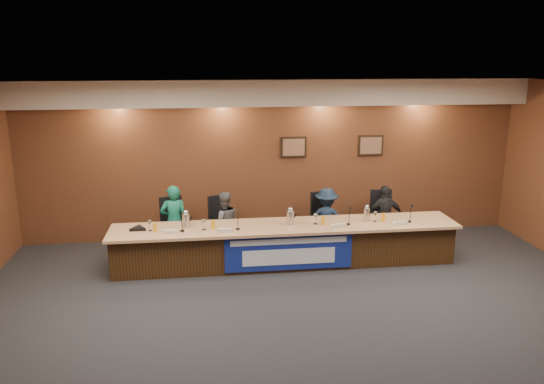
{
  "coord_description": "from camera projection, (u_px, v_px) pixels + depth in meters",
  "views": [
    {
      "loc": [
        -1.37,
        -6.41,
        3.66
      ],
      "look_at": [
        -0.24,
        2.41,
        1.34
      ],
      "focal_mm": 35.0,
      "sensor_mm": 36.0,
      "label": 1
    }
  ],
  "objects": [
    {
      "name": "panelist_b",
      "position": [
        224.0,
        223.0,
        9.86
      ],
      "size": [
        0.66,
        0.56,
        1.21
      ],
      "primitive_type": "imported",
      "rotation": [
        0.0,
        0.0,
        3.32
      ],
      "color": "#505256",
      "rests_on": "floor"
    },
    {
      "name": "juice_glass_a",
      "position": [
        155.0,
        227.0,
        8.95
      ],
      "size": [
        0.06,
        0.06,
        0.15
      ],
      "primitive_type": "cylinder",
      "color": "orange",
      "rests_on": "dais_top"
    },
    {
      "name": "wall_photo_right",
      "position": [
        371.0,
        145.0,
        10.83
      ],
      "size": [
        0.52,
        0.04,
        0.42
      ],
      "primitive_type": "cube",
      "color": "black",
      "rests_on": "wall_back"
    },
    {
      "name": "wall_back",
      "position": [
        274.0,
        160.0,
        10.67
      ],
      "size": [
        10.0,
        0.04,
        3.2
      ],
      "primitive_type": "cube",
      "color": "brown",
      "rests_on": "floor"
    },
    {
      "name": "carafe_mid",
      "position": [
        290.0,
        218.0,
        9.3
      ],
      "size": [
        0.13,
        0.13,
        0.25
      ],
      "primitive_type": "cylinder",
      "color": "silver",
      "rests_on": "dais_top"
    },
    {
      "name": "office_chair_b",
      "position": [
        224.0,
        228.0,
        9.99
      ],
      "size": [
        0.63,
        0.63,
        0.08
      ],
      "primitive_type": "cube",
      "rotation": [
        0.0,
        0.0,
        0.4
      ],
      "color": "black",
      "rests_on": "floor"
    },
    {
      "name": "microphone_d",
      "position": [
        409.0,
        221.0,
        9.47
      ],
      "size": [
        0.07,
        0.07,
        0.02
      ],
      "primitive_type": "cylinder",
      "color": "black",
      "rests_on": "dais_top"
    },
    {
      "name": "wall_photo_left",
      "position": [
        294.0,
        147.0,
        10.63
      ],
      "size": [
        0.52,
        0.04,
        0.42
      ],
      "primitive_type": "cube",
      "color": "black",
      "rests_on": "wall_back"
    },
    {
      "name": "carafe_left",
      "position": [
        186.0,
        221.0,
        9.14
      ],
      "size": [
        0.13,
        0.13,
        0.25
      ],
      "primitive_type": "cylinder",
      "color": "silver",
      "rests_on": "dais_top"
    },
    {
      "name": "water_glass_b",
      "position": [
        204.0,
        225.0,
        9.02
      ],
      "size": [
        0.08,
        0.08,
        0.18
      ],
      "primitive_type": "cylinder",
      "color": "silver",
      "rests_on": "dais_top"
    },
    {
      "name": "nameplate_b",
      "position": [
        225.0,
        230.0,
        8.89
      ],
      "size": [
        0.24,
        0.08,
        0.1
      ],
      "primitive_type": "cube",
      "rotation": [
        0.31,
        0.0,
        0.0
      ],
      "color": "white",
      "rests_on": "dais_top"
    },
    {
      "name": "office_chair_d",
      "position": [
        383.0,
        222.0,
        10.38
      ],
      "size": [
        0.51,
        0.51,
        0.08
      ],
      "primitive_type": "cube",
      "rotation": [
        0.0,
        0.0,
        -0.07
      ],
      "color": "black",
      "rests_on": "floor"
    },
    {
      "name": "office_chair_a",
      "position": [
        175.0,
        230.0,
        9.88
      ],
      "size": [
        0.6,
        0.6,
        0.08
      ],
      "primitive_type": "cube",
      "rotation": [
        0.0,
        0.0,
        0.31
      ],
      "color": "black",
      "rests_on": "floor"
    },
    {
      "name": "juice_glass_b",
      "position": [
        213.0,
        224.0,
        9.09
      ],
      "size": [
        0.06,
        0.06,
        0.15
      ],
      "primitive_type": "cylinder",
      "color": "orange",
      "rests_on": "dais_top"
    },
    {
      "name": "nameplate_a",
      "position": [
        170.0,
        232.0,
        8.82
      ],
      "size": [
        0.24,
        0.08,
        0.1
      ],
      "primitive_type": "cube",
      "rotation": [
        0.31,
        0.0,
        0.0
      ],
      "color": "white",
      "rests_on": "dais_top"
    },
    {
      "name": "dais_top",
      "position": [
        286.0,
        226.0,
        9.31
      ],
      "size": [
        6.1,
        0.95,
        0.05
      ],
      "primitive_type": "cube",
      "color": "tan",
      "rests_on": "dais_body"
    },
    {
      "name": "juice_glass_c",
      "position": [
        323.0,
        220.0,
        9.31
      ],
      "size": [
        0.06,
        0.06,
        0.15
      ],
      "primitive_type": "cylinder",
      "color": "orange",
      "rests_on": "dais_top"
    },
    {
      "name": "water_glass_c",
      "position": [
        316.0,
        219.0,
        9.33
      ],
      "size": [
        0.08,
        0.08,
        0.18
      ],
      "primitive_type": "cylinder",
      "color": "silver",
      "rests_on": "dais_top"
    },
    {
      "name": "nameplate_d",
      "position": [
        401.0,
        223.0,
        9.28
      ],
      "size": [
        0.24,
        0.08,
        0.1
      ],
      "primitive_type": "cube",
      "rotation": [
        0.31,
        0.0,
        0.0
      ],
      "color": "white",
      "rests_on": "dais_top"
    },
    {
      "name": "banner_text_lower",
      "position": [
        289.0,
        257.0,
        9.06
      ],
      "size": [
        1.6,
        0.01,
        0.28
      ],
      "primitive_type": "cube",
      "color": "silver",
      "rests_on": "banner"
    },
    {
      "name": "water_glass_d",
      "position": [
        375.0,
        217.0,
        9.47
      ],
      "size": [
        0.08,
        0.08,
        0.18
      ],
      "primitive_type": "cylinder",
      "color": "silver",
      "rests_on": "dais_top"
    },
    {
      "name": "microphone_a",
      "position": [
        182.0,
        231.0,
        8.96
      ],
      "size": [
        0.07,
        0.07,
        0.02
      ],
      "primitive_type": "cylinder",
      "color": "black",
      "rests_on": "dais_top"
    },
    {
      "name": "ceiling",
      "position": [
        317.0,
        93.0,
        6.43
      ],
      "size": [
        10.0,
        8.0,
        0.04
      ],
      "primitive_type": "cube",
      "color": "silver",
      "rests_on": "wall_back"
    },
    {
      "name": "microphone_b",
      "position": [
        238.0,
        229.0,
        9.07
      ],
      "size": [
        0.07,
        0.07,
        0.02
      ],
      "primitive_type": "cylinder",
      "color": "black",
      "rests_on": "dais_top"
    },
    {
      "name": "panelist_c",
      "position": [
        326.0,
        219.0,
        10.1
      ],
      "size": [
        0.87,
        0.62,
        1.22
      ],
      "primitive_type": "imported",
      "rotation": [
        0.0,
        0.0,
        2.92
      ],
      "color": "#122036",
      "rests_on": "floor"
    },
    {
      "name": "nameplate_c",
      "position": [
        340.0,
        225.0,
        9.14
      ],
      "size": [
        0.24,
        0.08,
        0.1
      ],
      "primitive_type": "cube",
      "rotation": [
        0.31,
        0.0,
        0.0
      ],
      "color": "white",
      "rests_on": "dais_top"
    },
    {
      "name": "soffit",
      "position": [
        275.0,
        93.0,
        10.09
      ],
      "size": [
        10.0,
        0.5,
        0.5
      ],
      "primitive_type": "cube",
      "color": "beige",
      "rests_on": "wall_back"
    },
    {
      "name": "panelist_d",
      "position": [
        385.0,
        216.0,
        10.25
      ],
      "size": [
        0.74,
        0.34,
        1.23
      ],
      "primitive_type": "imported",
      "rotation": [
        0.0,
        0.0,
        3.09
      ],
      "color": "black",
      "rests_on": "floor"
    },
    {
      "name": "dais_body",
      "position": [
        285.0,
        245.0,
        9.45
      ],
      "size": [
        6.0,
        0.8,
        0.7
      ],
      "primitive_type": "cube",
      "color": "#38210E",
      "rests_on": "floor"
    },
    {
      "name": "juice_glass_d",
      "position": [
        383.0,
        217.0,
        9.48
      ],
      "size": [
        0.06,
        0.06,
        0.15
      ],
      "primitive_type": "cylinder",
      "color": "orange",
      "rests_on": "dais_top"
    },
    {
      "name": "office_chair_c",
      "position": [
        325.0,
        224.0,
        10.23
      ],
      "size": [
        0.56,
        0.56,
        0.08
      ],
      "primitive_type": "cube",
      "rotation": [
        0.0,
        0.0,
        0.2
      ],
      "color": "black",
      "rests_on": "floor"
    },
    {
      "name": "floor",
      "position": [
        312.0,
        330.0,
        7.24
      ],
      "size": [
        10.0,
        10.0,
        0.0
      ],
      "primitive_type": "plane",
      "color": "#232326",
      "rests_on": "ground"
    },
    {
      "name": "banner_text_upper",
      "position": [
        289.0,
        241.0,
        8.99
      ],
      "size": [
        2.0,
        0.01,
        0.1
      ],
      "primitive_type": "cube",
      "color": "silver",
      "rests_on": "banner"
    },
    {
      "name": "banner",
      "position": [
        289.0,
        252.0,
        9.05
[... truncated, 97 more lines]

